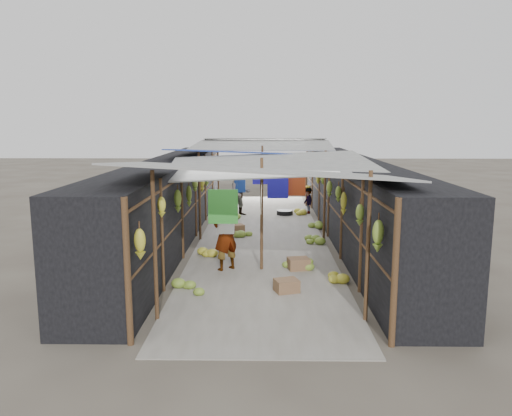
{
  "coord_description": "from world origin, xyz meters",
  "views": [
    {
      "loc": [
        0.03,
        -8.18,
        3.37
      ],
      "look_at": [
        -0.15,
        4.22,
        1.25
      ],
      "focal_mm": 35.0,
      "sensor_mm": 36.0,
      "label": 1
    }
  ],
  "objects_px": {
    "shopper_blue": "(240,193)",
    "vendor_seated": "(308,201)",
    "crate_near": "(298,264)",
    "black_basin": "(285,213)",
    "vendor_elderly": "(225,234)"
  },
  "relations": [
    {
      "from": "crate_near",
      "to": "shopper_blue",
      "type": "relative_size",
      "value": 0.28
    },
    {
      "from": "crate_near",
      "to": "shopper_blue",
      "type": "distance_m",
      "value": 7.1
    },
    {
      "from": "vendor_elderly",
      "to": "shopper_blue",
      "type": "distance_m",
      "value": 6.9
    },
    {
      "from": "crate_near",
      "to": "black_basin",
      "type": "bearing_deg",
      "value": 79.04
    },
    {
      "from": "black_basin",
      "to": "vendor_elderly",
      "type": "bearing_deg",
      "value": -103.3
    },
    {
      "from": "black_basin",
      "to": "crate_near",
      "type": "bearing_deg",
      "value": -89.83
    },
    {
      "from": "shopper_blue",
      "to": "black_basin",
      "type": "bearing_deg",
      "value": -18.51
    },
    {
      "from": "crate_near",
      "to": "black_basin",
      "type": "relative_size",
      "value": 0.8
    },
    {
      "from": "vendor_elderly",
      "to": "vendor_seated",
      "type": "height_order",
      "value": "vendor_elderly"
    },
    {
      "from": "shopper_blue",
      "to": "vendor_seated",
      "type": "height_order",
      "value": "shopper_blue"
    },
    {
      "from": "crate_near",
      "to": "black_basin",
      "type": "distance_m",
      "value": 6.99
    },
    {
      "from": "crate_near",
      "to": "vendor_seated",
      "type": "bearing_deg",
      "value": 72.23
    },
    {
      "from": "black_basin",
      "to": "vendor_seated",
      "type": "height_order",
      "value": "vendor_seated"
    },
    {
      "from": "shopper_blue",
      "to": "vendor_seated",
      "type": "xyz_separation_m",
      "value": [
        2.51,
        0.39,
        -0.34
      ]
    },
    {
      "from": "vendor_elderly",
      "to": "vendor_seated",
      "type": "distance_m",
      "value": 7.72
    }
  ]
}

